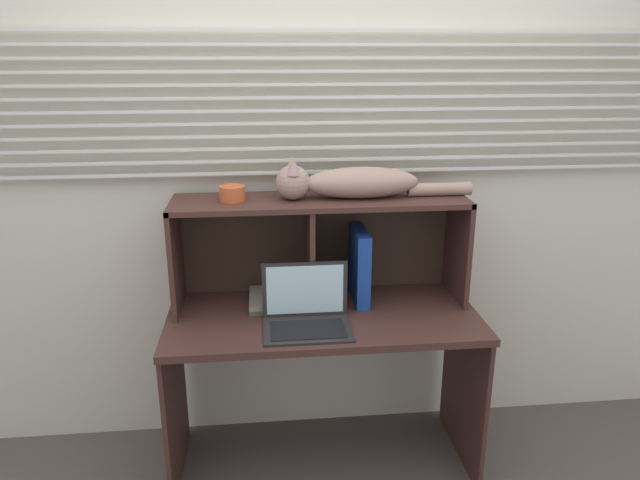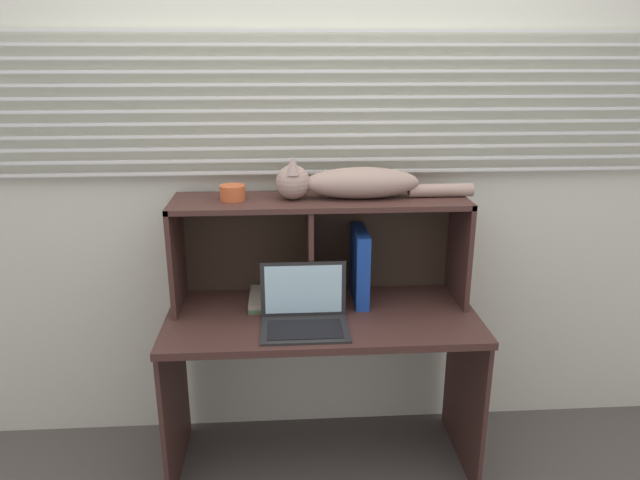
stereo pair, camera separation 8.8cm
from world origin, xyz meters
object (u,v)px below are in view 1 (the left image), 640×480
book_stack (272,299)px  small_basket (232,193)px  binder_upright (359,265)px  laptop (307,314)px  cat (350,182)px

book_stack → small_basket: bearing=-179.5°
book_stack → small_basket: size_ratio=2.40×
small_basket → book_stack: bearing=0.5°
binder_upright → small_basket: (-0.52, 0.00, 0.33)m
small_basket → laptop: bearing=-40.0°
binder_upright → book_stack: size_ratio=1.30×
laptop → small_basket: bearing=140.0°
cat → laptop: (-0.20, -0.23, -0.47)m
binder_upright → book_stack: bearing=179.8°
book_stack → small_basket: (-0.15, -0.00, 0.47)m
binder_upright → small_basket: bearing=180.0°
book_stack → small_basket: small_basket is taller
small_basket → binder_upright: bearing=0.0°
laptop → small_basket: small_basket is taller
book_stack → binder_upright: bearing=-0.2°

